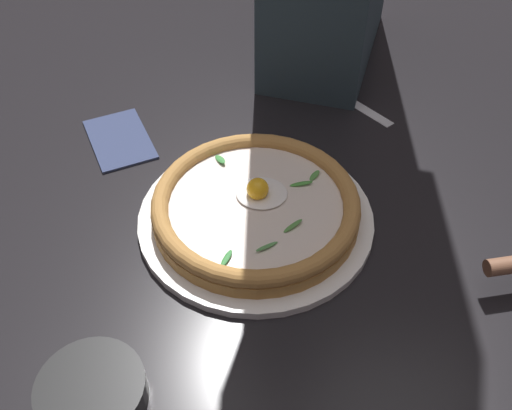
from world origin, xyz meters
name	(u,v)px	position (x,y,z in m)	size (l,w,h in m)	color
ground_plane	(251,236)	(0.00, 0.00, -0.01)	(2.40, 2.40, 0.03)	black
pizza_plate	(256,218)	(0.01, 0.01, 0.01)	(0.33, 0.33, 0.01)	white
pizza	(256,206)	(0.01, 0.01, 0.03)	(0.29, 0.29, 0.05)	#AF7A3A
side_bowl	(92,392)	(-0.17, -0.25, 0.02)	(0.12, 0.12, 0.03)	black
table_knife	(328,86)	(0.14, 0.34, 0.00)	(0.16, 0.19, 0.01)	silver
folded_napkin	(120,138)	(-0.21, 0.20, 0.00)	(0.14, 0.09, 0.01)	navy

